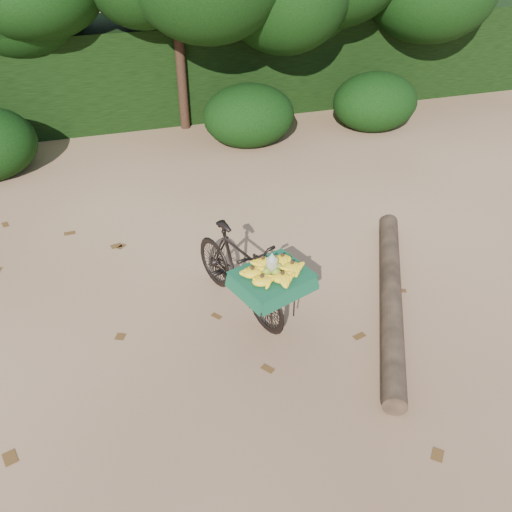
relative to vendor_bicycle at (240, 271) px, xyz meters
name	(u,v)px	position (x,y,z in m)	size (l,w,h in m)	color
ground	(227,300)	(-0.13, 0.15, -0.51)	(80.00, 80.00, 0.00)	tan
vendor_bicycle	(240,271)	(0.00, 0.00, 0.00)	(1.13, 1.81, 0.99)	black
fallen_log	(391,295)	(1.68, -0.43, -0.39)	(0.23, 0.23, 3.25)	brown
hedge_backdrop	(148,69)	(-0.13, 6.45, 0.39)	(26.00, 1.80, 1.80)	black
tree_row	(109,20)	(-0.78, 5.65, 1.49)	(14.50, 2.00, 4.00)	black
bush_clumps	(194,124)	(0.37, 4.45, -0.06)	(8.80, 1.70, 0.90)	black
leaf_litter	(214,268)	(-0.13, 0.80, -0.50)	(7.00, 7.30, 0.01)	#533416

